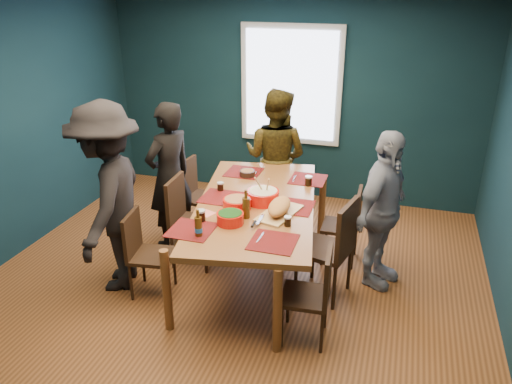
{
  "coord_description": "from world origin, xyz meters",
  "views": [
    {
      "loc": [
        1.47,
        -3.95,
        2.87
      ],
      "look_at": [
        0.18,
        0.29,
        0.94
      ],
      "focal_mm": 35.0,
      "sensor_mm": 36.0,
      "label": 1
    }
  ],
  "objects_px": {
    "chair_right_far": "(348,220)",
    "cutting_board": "(279,208)",
    "bowl_dumpling": "(263,196)",
    "person_near_left": "(109,199)",
    "chair_right_mid": "(335,243)",
    "chair_left_far": "(195,190)",
    "bowl_herbs": "(230,218)",
    "bowl_salad": "(237,203)",
    "person_right": "(382,211)",
    "chair_left_near": "(143,247)",
    "chair_left_mid": "(186,214)",
    "chair_right_near": "(315,289)",
    "dining_table": "(256,209)",
    "person_far_left": "(170,177)",
    "person_back": "(276,157)"
  },
  "relations": [
    {
      "from": "chair_left_far",
      "to": "person_near_left",
      "type": "bearing_deg",
      "value": -96.81
    },
    {
      "from": "chair_right_mid",
      "to": "bowl_herbs",
      "type": "height_order",
      "value": "chair_right_mid"
    },
    {
      "from": "dining_table",
      "to": "chair_right_far",
      "type": "bearing_deg",
      "value": 24.16
    },
    {
      "from": "cutting_board",
      "to": "bowl_dumpling",
      "type": "bearing_deg",
      "value": 150.24
    },
    {
      "from": "bowl_herbs",
      "to": "bowl_salad",
      "type": "bearing_deg",
      "value": 97.57
    },
    {
      "from": "chair_left_far",
      "to": "chair_right_near",
      "type": "relative_size",
      "value": 1.04
    },
    {
      "from": "person_near_left",
      "to": "bowl_dumpling",
      "type": "height_order",
      "value": "person_near_left"
    },
    {
      "from": "chair_left_far",
      "to": "chair_left_near",
      "type": "height_order",
      "value": "chair_left_far"
    },
    {
      "from": "chair_right_far",
      "to": "chair_right_near",
      "type": "relative_size",
      "value": 0.98
    },
    {
      "from": "chair_left_far",
      "to": "chair_left_near",
      "type": "relative_size",
      "value": 1.06
    },
    {
      "from": "person_far_left",
      "to": "bowl_herbs",
      "type": "bearing_deg",
      "value": 73.01
    },
    {
      "from": "chair_left_far",
      "to": "person_far_left",
      "type": "xyz_separation_m",
      "value": [
        -0.12,
        -0.4,
        0.31
      ]
    },
    {
      "from": "person_back",
      "to": "bowl_herbs",
      "type": "relative_size",
      "value": 6.92
    },
    {
      "from": "chair_left_mid",
      "to": "chair_right_near",
      "type": "bearing_deg",
      "value": -31.44
    },
    {
      "from": "person_back",
      "to": "bowl_dumpling",
      "type": "relative_size",
      "value": 5.41
    },
    {
      "from": "chair_right_far",
      "to": "bowl_herbs",
      "type": "bearing_deg",
      "value": -131.86
    },
    {
      "from": "bowl_herbs",
      "to": "chair_right_mid",
      "type": "bearing_deg",
      "value": 23.36
    },
    {
      "from": "dining_table",
      "to": "chair_left_far",
      "type": "distance_m",
      "value": 1.3
    },
    {
      "from": "bowl_salad",
      "to": "cutting_board",
      "type": "xyz_separation_m",
      "value": [
        0.41,
        0.01,
        0.01
      ]
    },
    {
      "from": "person_right",
      "to": "cutting_board",
      "type": "bearing_deg",
      "value": 138.22
    },
    {
      "from": "dining_table",
      "to": "bowl_dumpling",
      "type": "xyz_separation_m",
      "value": [
        0.07,
        0.01,
        0.15
      ]
    },
    {
      "from": "person_right",
      "to": "person_near_left",
      "type": "distance_m",
      "value": 2.61
    },
    {
      "from": "bowl_herbs",
      "to": "cutting_board",
      "type": "xyz_separation_m",
      "value": [
        0.37,
        0.3,
        0.01
      ]
    },
    {
      "from": "chair_right_far",
      "to": "cutting_board",
      "type": "height_order",
      "value": "cutting_board"
    },
    {
      "from": "chair_left_far",
      "to": "chair_left_mid",
      "type": "distance_m",
      "value": 0.74
    },
    {
      "from": "bowl_dumpling",
      "to": "person_near_left",
      "type": "bearing_deg",
      "value": -159.06
    },
    {
      "from": "bowl_dumpling",
      "to": "chair_left_near",
      "type": "bearing_deg",
      "value": -150.38
    },
    {
      "from": "chair_right_far",
      "to": "person_right",
      "type": "bearing_deg",
      "value": -43.58
    },
    {
      "from": "person_near_left",
      "to": "bowl_dumpling",
      "type": "relative_size",
      "value": 6.0
    },
    {
      "from": "bowl_salad",
      "to": "dining_table",
      "type": "bearing_deg",
      "value": 57.97
    },
    {
      "from": "person_back",
      "to": "person_near_left",
      "type": "height_order",
      "value": "person_near_left"
    },
    {
      "from": "chair_right_near",
      "to": "cutting_board",
      "type": "height_order",
      "value": "cutting_board"
    },
    {
      "from": "chair_left_mid",
      "to": "chair_left_far",
      "type": "bearing_deg",
      "value": 103.35
    },
    {
      "from": "bowl_salad",
      "to": "person_right",
      "type": "bearing_deg",
      "value": 19.69
    },
    {
      "from": "dining_table",
      "to": "chair_left_mid",
      "type": "relative_size",
      "value": 2.48
    },
    {
      "from": "bowl_dumpling",
      "to": "chair_left_far",
      "type": "bearing_deg",
      "value": 143.91
    },
    {
      "from": "chair_left_far",
      "to": "bowl_herbs",
      "type": "distance_m",
      "value": 1.62
    },
    {
      "from": "chair_left_mid",
      "to": "chair_right_near",
      "type": "relative_size",
      "value": 1.12
    },
    {
      "from": "person_back",
      "to": "chair_left_far",
      "type": "bearing_deg",
      "value": 42.5
    },
    {
      "from": "bowl_dumpling",
      "to": "chair_left_mid",
      "type": "bearing_deg",
      "value": 175.4
    },
    {
      "from": "dining_table",
      "to": "chair_left_far",
      "type": "height_order",
      "value": "chair_left_far"
    },
    {
      "from": "person_back",
      "to": "person_near_left",
      "type": "relative_size",
      "value": 0.9
    },
    {
      "from": "person_right",
      "to": "person_near_left",
      "type": "bearing_deg",
      "value": 128.43
    },
    {
      "from": "person_right",
      "to": "bowl_dumpling",
      "type": "xyz_separation_m",
      "value": [
        -1.12,
        -0.25,
        0.12
      ]
    },
    {
      "from": "cutting_board",
      "to": "bowl_herbs",
      "type": "bearing_deg",
      "value": -126.1
    },
    {
      "from": "person_near_left",
      "to": "chair_right_mid",
      "type": "bearing_deg",
      "value": 86.5
    },
    {
      "from": "person_far_left",
      "to": "person_right",
      "type": "relative_size",
      "value": 1.05
    },
    {
      "from": "chair_left_far",
      "to": "bowl_herbs",
      "type": "bearing_deg",
      "value": -48.67
    },
    {
      "from": "chair_left_mid",
      "to": "chair_right_far",
      "type": "distance_m",
      "value": 1.72
    },
    {
      "from": "chair_left_near",
      "to": "chair_right_mid",
      "type": "xyz_separation_m",
      "value": [
        1.76,
        0.45,
        0.1
      ]
    }
  ]
}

